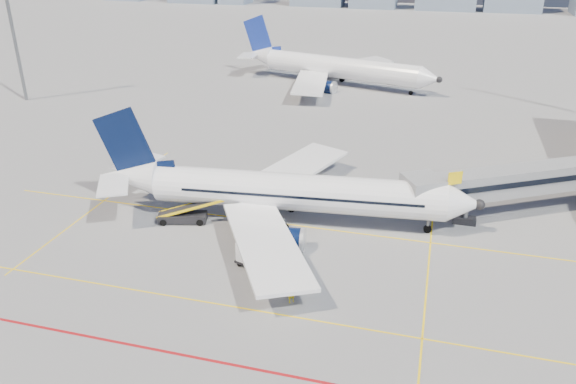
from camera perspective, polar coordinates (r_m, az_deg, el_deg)
name	(u,v)px	position (r m, az deg, el deg)	size (l,w,h in m)	color
ground	(259,266)	(48.48, -2.96, -7.53)	(420.00, 420.00, 0.00)	gray
apron_markings	(237,290)	(45.57, -5.20, -9.93)	(90.00, 35.12, 0.01)	yellow
jet_bridge	(536,179)	(60.84, 23.93, 1.18)	(23.55, 15.78, 6.30)	gray
floodlight_mast_nw	(10,18)	(104.98, -26.38, 15.57)	(3.20, 0.61, 25.45)	slate
main_aircraft	(281,192)	(54.18, -0.76, 0.03)	(37.40, 32.54, 10.98)	white
second_aircraft	(333,67)	(108.07, 4.60, 12.53)	(40.15, 34.39, 11.94)	white
baggage_tug	(288,267)	(46.78, -0.01, -7.61)	(2.70, 1.96, 1.72)	white
cargo_dolly	(259,256)	(47.61, -2.95, -6.46)	(4.41, 3.03, 2.22)	black
belt_loader	(184,215)	(56.10, -10.49, -2.35)	(6.80, 3.21, 2.73)	black
ramp_worker	(292,292)	(43.62, 0.37, -10.16)	(0.65, 0.43, 1.78)	yellow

